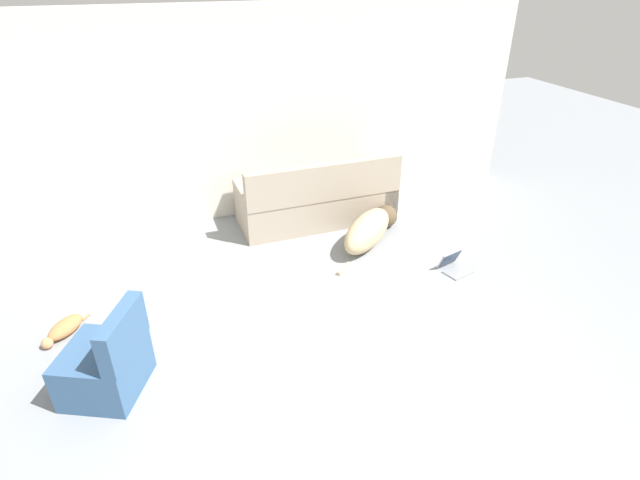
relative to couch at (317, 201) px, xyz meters
The scene contains 7 objects.
ground_plane 3.27m from the couch, 104.20° to the right, with size 20.00×20.00×0.00m, color gray.
wall_back 1.44m from the couch, 143.80° to the left, with size 7.92×0.06×2.67m.
couch is the anchor object (origin of this frame).
dog 0.90m from the couch, 62.61° to the right, with size 1.25×1.12×0.42m.
cat 3.35m from the couch, 154.85° to the right, with size 0.41×0.47×0.14m.
laptop_open 1.99m from the couch, 57.97° to the right, with size 0.36×0.36×0.21m.
side_chair 3.46m from the couch, 138.53° to the right, with size 0.79×0.80×0.78m.
Camera 1 is at (-1.20, -2.52, 3.08)m, focal length 28.00 mm.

